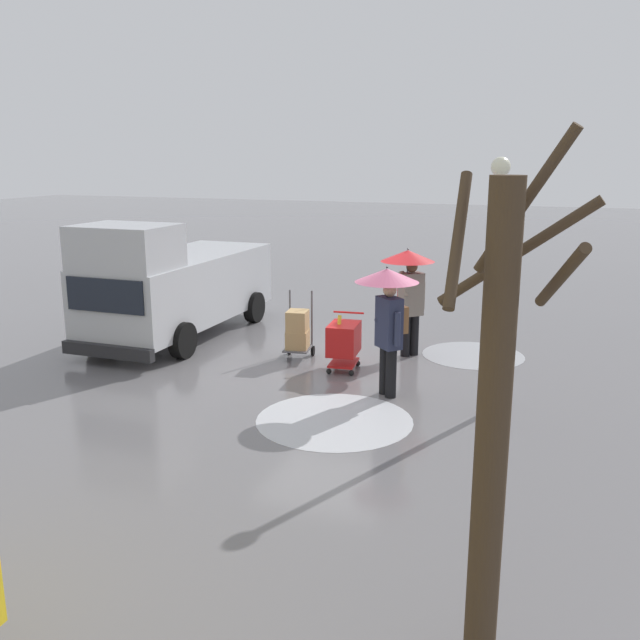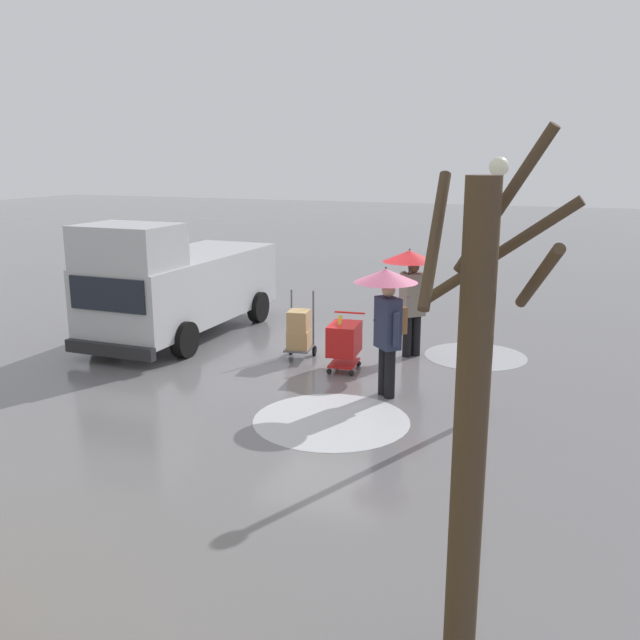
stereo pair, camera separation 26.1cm
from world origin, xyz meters
TOP-DOWN VIEW (x-y plane):
  - ground_plane at (0.00, 0.00)m, footprint 90.00×90.00m
  - slush_patch_near_cluster at (-2.47, -1.51)m, footprint 2.01×2.01m
  - slush_patch_under_van at (-1.02, 2.74)m, footprint 2.36×2.36m
  - cargo_van_parked_right at (3.82, -0.68)m, footprint 2.21×5.34m
  - shopping_cart_vendor at (-0.35, 0.31)m, footprint 0.64×0.87m
  - hand_dolly_boxes at (0.71, -0.05)m, footprint 0.61×0.77m
  - pedestrian_pink_side at (-1.44, 1.33)m, footprint 1.04×1.04m
  - pedestrian_black_side at (-1.23, -1.03)m, footprint 1.04×1.04m
  - bare_tree_near at (-3.77, 7.23)m, footprint 1.16×0.98m
  - street_lamp at (-3.12, 1.65)m, footprint 0.28×0.28m

SIDE VIEW (x-z plane):
  - ground_plane at x=0.00m, z-range 0.00..0.00m
  - slush_patch_near_cluster at x=-2.47m, z-range 0.00..0.01m
  - slush_patch_under_van at x=-1.02m, z-range 0.00..0.01m
  - hand_dolly_boxes at x=0.71m, z-range -0.10..1.22m
  - shopping_cart_vendor at x=-0.35m, z-range 0.05..1.09m
  - cargo_van_parked_right at x=3.82m, z-range -0.12..2.48m
  - pedestrian_pink_side at x=-1.44m, z-range 0.50..2.64m
  - pedestrian_black_side at x=-1.23m, z-range 0.50..2.64m
  - bare_tree_near at x=-3.77m, z-range 0.00..4.09m
  - street_lamp at x=-3.12m, z-range 0.44..4.30m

